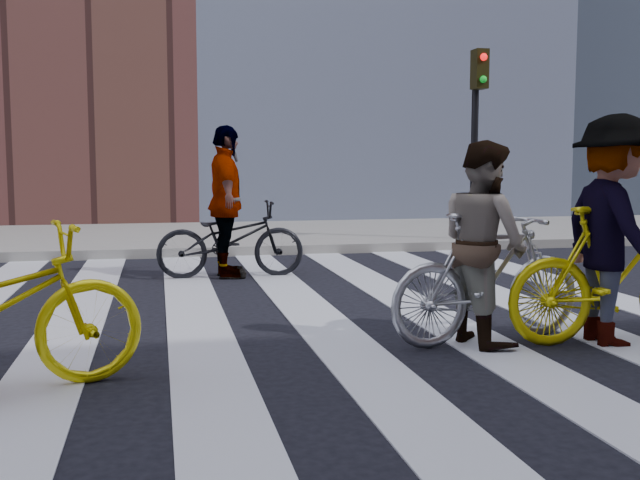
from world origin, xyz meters
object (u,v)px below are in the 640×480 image
object	(u,v)px
bike_dark_rear	(231,239)
rider_mid	(484,243)
rider_rear	(226,202)
traffic_signal	(477,113)
bike_yellow_right	(617,275)
rider_right	(613,231)
bike_silver_mid	(489,278)

from	to	relation	value
bike_dark_rear	rider_mid	bearing A→B (deg)	-157.26
bike_dark_rear	rider_rear	distance (m)	0.48
traffic_signal	bike_dark_rear	bearing A→B (deg)	-150.94
rider_mid	rider_rear	xyz separation A→B (m)	(-1.70, 3.91, 0.15)
traffic_signal	bike_yellow_right	xyz separation A→B (m)	(-1.70, -6.59, -1.73)
rider_mid	rider_rear	distance (m)	4.27
rider_mid	bike_dark_rear	bearing A→B (deg)	12.68
bike_yellow_right	bike_dark_rear	bearing A→B (deg)	34.80
bike_yellow_right	bike_dark_rear	world-z (taller)	bike_yellow_right
bike_yellow_right	rider_mid	world-z (taller)	rider_mid
rider_right	rider_rear	xyz separation A→B (m)	(-2.69, 4.15, 0.04)
rider_rear	rider_right	bearing A→B (deg)	-147.17
traffic_signal	rider_mid	world-z (taller)	traffic_signal
bike_silver_mid	bike_yellow_right	bearing A→B (deg)	-113.72
bike_yellow_right	rider_mid	size ratio (longest dim) A/B	1.13
traffic_signal	rider_mid	bearing A→B (deg)	-113.33
bike_yellow_right	rider_rear	xyz separation A→B (m)	(-2.74, 4.15, 0.41)
bike_silver_mid	bike_yellow_right	world-z (taller)	bike_yellow_right
bike_silver_mid	rider_mid	bearing A→B (deg)	79.82
rider_rear	bike_silver_mid	bearing A→B (deg)	-156.03
bike_silver_mid	bike_dark_rear	xyz separation A→B (m)	(-1.70, 3.91, -0.05)
bike_dark_rear	rider_right	distance (m)	4.94
rider_right	bike_dark_rear	bearing A→B (deg)	34.31
bike_silver_mid	rider_right	distance (m)	1.04
traffic_signal	rider_rear	size ratio (longest dim) A/B	1.73
rider_mid	bike_silver_mid	bearing A→B (deg)	-100.18
traffic_signal	bike_silver_mid	bearing A→B (deg)	-112.95
traffic_signal	rider_rear	bearing A→B (deg)	-151.22
traffic_signal	bike_silver_mid	world-z (taller)	traffic_signal
traffic_signal	bike_yellow_right	size ratio (longest dim) A/B	1.80
bike_dark_rear	rider_rear	size ratio (longest dim) A/B	0.96
bike_dark_rear	rider_right	world-z (taller)	rider_right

